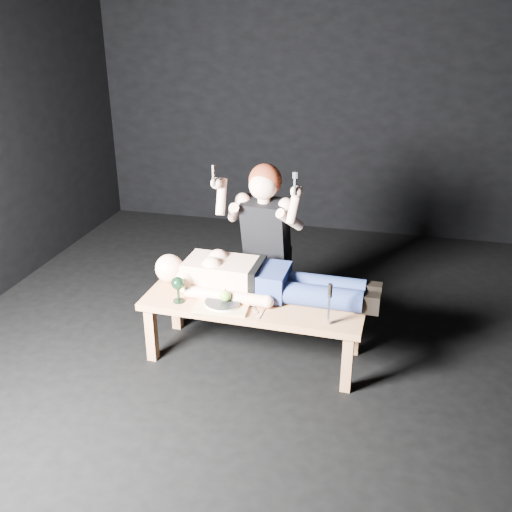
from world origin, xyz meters
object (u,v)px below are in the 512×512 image
lying_man (265,276)px  carving_knife (329,304)px  kneeling_woman (269,242)px  goblet (178,290)px  serving_tray (223,305)px  table (254,328)px

lying_man → carving_knife: carving_knife is taller
kneeling_woman → carving_knife: 0.93m
lying_man → carving_knife: bearing=-30.9°
goblet → carving_knife: bearing=-2.9°
lying_man → serving_tray: 0.36m
serving_tray → kneeling_woman: bearing=77.2°
table → lying_man: bearing=66.2°
lying_man → goblet: (-0.53, -0.25, -0.04)m
table → kneeling_woman: 0.69m
table → serving_tray: 0.33m
carving_knife → serving_tray: bearing=177.0°
carving_knife → goblet: bearing=178.6°
table → goblet: size_ratio=8.21×
kneeling_woman → goblet: bearing=-117.6°
table → goblet: goblet is taller
carving_knife → lying_man: bearing=149.1°
lying_man → carving_knife: 0.57m
lying_man → goblet: lying_man is taller
goblet → table: bearing=17.5°
serving_tray → table: bearing=39.9°
kneeling_woman → serving_tray: bearing=-96.7°
carving_knife → table: bearing=160.3°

